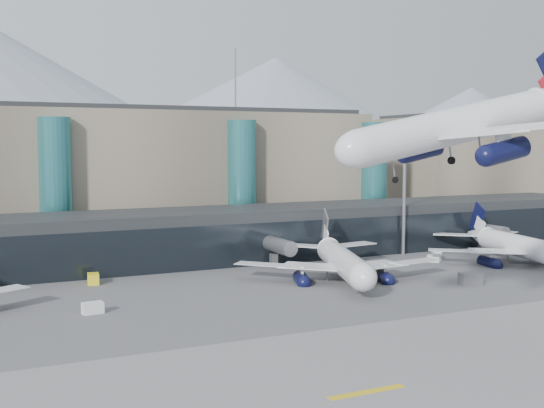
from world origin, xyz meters
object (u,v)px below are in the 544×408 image
at_px(veh_d, 437,255).
at_px(jet_parked_mid, 339,251).
at_px(lightmast_mid, 404,185).
at_px(jet_parked_right, 512,238).
at_px(veh_a, 93,308).
at_px(veh_g, 433,259).
at_px(hero_jet, 478,113).
at_px(veh_h, 363,276).
at_px(veh_c, 470,279).
at_px(veh_b, 93,279).

bearing_deg(veh_d, jet_parked_mid, 135.67).
distance_m(lightmast_mid, jet_parked_right, 23.28).
height_order(veh_a, veh_g, veh_a).
relative_size(lightmast_mid, hero_jet, 0.70).
xyz_separation_m(veh_a, veh_h, (44.07, 2.06, 0.35)).
relative_size(veh_c, veh_d, 1.27).
xyz_separation_m(lightmast_mid, jet_parked_mid, (-24.68, -15.57, -9.88)).
height_order(jet_parked_right, veh_a, jet_parked_right).
height_order(jet_parked_mid, veh_g, jet_parked_mid).
bearing_deg(veh_c, jet_parked_mid, 145.80).
bearing_deg(veh_g, lightmast_mid, 132.58).
relative_size(jet_parked_mid, veh_h, 9.20).
xyz_separation_m(jet_parked_right, veh_a, (-81.38, -7.13, -3.73)).
xyz_separation_m(jet_parked_right, veh_h, (-37.31, -5.07, -3.38)).
xyz_separation_m(veh_c, veh_h, (-14.55, 9.15, 0.12)).
bearing_deg(hero_jet, veh_d, 54.88).
height_order(hero_jet, veh_c, hero_jet).
bearing_deg(veh_c, lightmast_mid, 81.10).
xyz_separation_m(veh_a, veh_b, (3.75, 19.72, 0.07)).
distance_m(hero_jet, jet_parked_mid, 44.74).
height_order(veh_d, veh_h, veh_h).
bearing_deg(veh_d, veh_a, 131.17).
bearing_deg(jet_parked_mid, veh_c, -112.34).
bearing_deg(lightmast_mid, veh_h, -138.26).
relative_size(jet_parked_right, veh_c, 10.27).
distance_m(hero_jet, veh_c, 41.22).
relative_size(hero_jet, veh_a, 13.28).
distance_m(lightmast_mid, jet_parked_mid, 30.80).
height_order(veh_a, veh_d, veh_d).
relative_size(hero_jet, veh_g, 15.90).
relative_size(veh_a, veh_g, 1.20).
distance_m(lightmast_mid, veh_b, 64.92).
height_order(veh_c, veh_g, veh_c).
height_order(veh_b, veh_g, veh_b).
bearing_deg(jet_parked_mid, veh_d, -54.05).
relative_size(veh_b, veh_g, 1.28).
distance_m(jet_parked_right, veh_g, 15.85).
relative_size(lightmast_mid, veh_h, 6.30).
height_order(veh_a, veh_h, veh_h).
bearing_deg(veh_d, veh_h, 146.10).
height_order(veh_a, veh_c, veh_c).
bearing_deg(hero_jet, veh_b, 122.66).
height_order(jet_parked_mid, veh_a, jet_parked_mid).
xyz_separation_m(jet_parked_right, veh_d, (-11.43, 8.35, -3.69)).
distance_m(jet_parked_mid, veh_g, 25.59).
bearing_deg(veh_d, veh_g, 161.21).
relative_size(veh_d, veh_g, 1.23).
distance_m(veh_a, veh_c, 59.05).
bearing_deg(veh_g, veh_c, -70.19).
height_order(lightmast_mid, jet_parked_mid, lightmast_mid).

